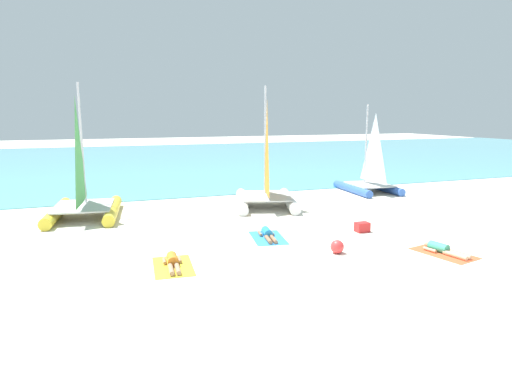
# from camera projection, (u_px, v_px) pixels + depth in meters

# --- Properties ---
(ground_plane) EXTENTS (120.00, 120.00, 0.00)m
(ground_plane) POSITION_uv_depth(u_px,v_px,m) (222.00, 198.00, 23.01)
(ground_plane) COLOR silver
(ocean_water) EXTENTS (120.00, 40.00, 0.05)m
(ocean_water) POSITION_uv_depth(u_px,v_px,m) (164.00, 160.00, 42.12)
(ocean_water) COLOR #5BB2C1
(ocean_water) RESTS_ON ground
(sailboat_yellow) EXTENTS (3.24, 4.61, 5.64)m
(sailboat_yellow) POSITION_uv_depth(u_px,v_px,m) (83.00, 198.00, 18.56)
(sailboat_yellow) COLOR yellow
(sailboat_yellow) RESTS_ON ground
(sailboat_white) EXTENTS (3.89, 4.93, 5.63)m
(sailboat_white) POSITION_uv_depth(u_px,v_px,m) (266.00, 189.00, 20.82)
(sailboat_white) COLOR white
(sailboat_white) RESTS_ON ground
(sailboat_blue) EXTENTS (2.59, 3.87, 4.87)m
(sailboat_blue) POSITION_uv_depth(u_px,v_px,m) (369.00, 179.00, 24.68)
(sailboat_blue) COLOR blue
(sailboat_blue) RESTS_ON ground
(towel_left) EXTENTS (1.25, 1.98, 0.01)m
(towel_left) POSITION_uv_depth(u_px,v_px,m) (173.00, 266.00, 12.73)
(towel_left) COLOR yellow
(towel_left) RESTS_ON ground
(sunbather_left) EXTENTS (0.58, 1.57, 0.30)m
(sunbather_left) POSITION_uv_depth(u_px,v_px,m) (173.00, 261.00, 12.77)
(sunbather_left) COLOR orange
(sunbather_left) RESTS_ON towel_left
(towel_middle) EXTENTS (1.39, 2.05, 0.01)m
(towel_middle) POSITION_uv_depth(u_px,v_px,m) (268.00, 238.00, 15.65)
(towel_middle) COLOR #338CD8
(towel_middle) RESTS_ON ground
(sunbather_middle) EXTENTS (0.65, 1.57, 0.30)m
(sunbather_middle) POSITION_uv_depth(u_px,v_px,m) (268.00, 234.00, 15.69)
(sunbather_middle) COLOR #268CCC
(sunbather_middle) RESTS_ON towel_middle
(towel_right) EXTENTS (1.48, 2.09, 0.01)m
(towel_right) POSITION_uv_depth(u_px,v_px,m) (444.00, 253.00, 13.91)
(towel_right) COLOR #EA5933
(towel_right) RESTS_ON ground
(sunbather_right) EXTENTS (0.72, 1.56, 0.30)m
(sunbather_right) POSITION_uv_depth(u_px,v_px,m) (442.00, 249.00, 13.94)
(sunbather_right) COLOR #3FB28C
(sunbather_right) RESTS_ON towel_right
(beach_ball) EXTENTS (0.43, 0.43, 0.43)m
(beach_ball) POSITION_uv_depth(u_px,v_px,m) (337.00, 247.00, 13.90)
(beach_ball) COLOR red
(beach_ball) RESTS_ON ground
(cooler_box) EXTENTS (0.50, 0.36, 0.36)m
(cooler_box) POSITION_uv_depth(u_px,v_px,m) (362.00, 227.00, 16.44)
(cooler_box) COLOR red
(cooler_box) RESTS_ON ground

